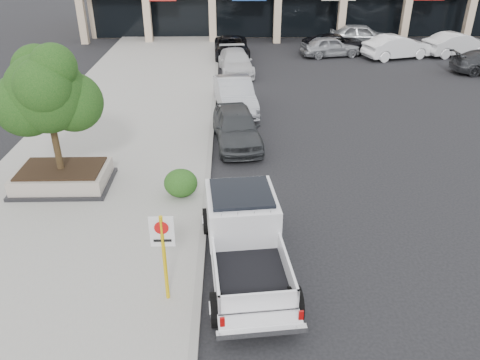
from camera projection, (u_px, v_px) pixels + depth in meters
The scene contains 17 objects.
ground at pixel (257, 250), 13.10m from camera, with size 120.00×120.00×0.00m, color black.
sidewalk at pixel (108, 157), 18.24m from camera, with size 8.00×52.00×0.15m, color gray.
curb at pixel (209, 156), 18.32m from camera, with size 0.20×52.00×0.15m, color gray.
planter at pixel (63, 177), 15.93m from camera, with size 3.20×2.20×0.68m.
planter_tree at pixel (52, 92), 14.68m from camera, with size 2.90×2.55×4.00m.
no_parking_sign at pixel (163, 247), 10.50m from camera, with size 0.55×0.09×2.30m.
hedge at pixel (181, 183), 15.27m from camera, with size 1.10×0.99×0.94m, color #214914.
pickup_truck at pixel (246, 241), 11.99m from camera, with size 2.07×5.59×1.76m, color white, non-canonical shape.
curb_car_a at pixel (237, 127), 19.26m from camera, with size 1.78×4.42×1.51m, color #313437.
curb_car_b at pixel (235, 95), 22.86m from camera, with size 1.65×4.74×1.56m, color #A5A8AD.
curb_car_c at pixel (236, 62), 28.86m from camera, with size 1.92×4.74×1.37m, color silver.
curb_car_d at pixel (232, 48), 32.35m from camera, with size 2.33×5.04×1.40m, color black.
lot_car_a at pixel (330, 46), 32.66m from camera, with size 1.66×4.13×1.41m, color #9C9DA3.
lot_car_b at pixel (397, 47), 32.14m from camera, with size 1.67×4.78×1.57m, color white.
lot_car_d at pixel (337, 44), 33.50m from camera, with size 2.24×4.87×1.35m, color black.
lot_car_e at pixel (361, 35), 35.45m from camera, with size 1.96×4.88×1.66m, color #A6AAAE.
lot_car_f at pixel (458, 44), 32.85m from camera, with size 1.68×4.81×1.59m, color silver.
Camera 1 is at (-0.72, -10.59, 7.93)m, focal length 35.00 mm.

